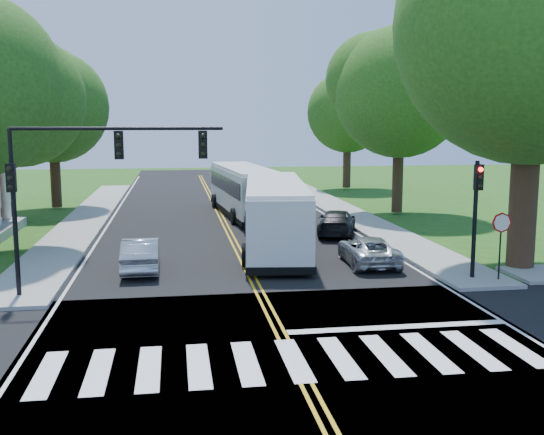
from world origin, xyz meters
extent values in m
plane|color=#1E4F13|center=(0.00, 0.00, 0.00)|extent=(140.00, 140.00, 0.00)
cube|color=black|center=(0.00, 18.00, 0.01)|extent=(14.00, 96.00, 0.01)
cube|color=black|center=(0.00, 0.00, 0.01)|extent=(60.00, 12.00, 0.01)
cube|color=gold|center=(0.00, 22.00, 0.01)|extent=(0.36, 70.00, 0.01)
cube|color=silver|center=(-6.80, 22.00, 0.01)|extent=(0.12, 70.00, 0.01)
cube|color=silver|center=(6.80, 22.00, 0.01)|extent=(0.12, 70.00, 0.01)
cube|color=silver|center=(0.00, -0.50, 0.02)|extent=(12.60, 3.00, 0.01)
cube|color=silver|center=(3.50, 1.60, 0.02)|extent=(6.60, 0.40, 0.01)
cube|color=gray|center=(-8.30, 25.00, 0.07)|extent=(2.60, 40.00, 0.15)
cube|color=gray|center=(8.30, 25.00, 0.07)|extent=(2.60, 40.00, 0.15)
cylinder|color=#311C13|center=(11.00, 8.00, 3.15)|extent=(1.10, 1.10, 6.00)
sphere|color=#3C7823|center=(11.00, 8.00, 9.66)|extent=(10.80, 10.80, 10.80)
cylinder|color=#311C13|center=(-11.00, 30.00, 2.35)|extent=(0.70, 0.70, 4.40)
sphere|color=#3C7823|center=(-11.00, 30.00, 7.02)|extent=(7.60, 7.60, 7.60)
cylinder|color=#311C13|center=(11.50, 24.00, 2.65)|extent=(0.70, 0.70, 5.00)
sphere|color=#3C7823|center=(11.50, 24.00, 7.88)|extent=(8.40, 8.40, 8.40)
cylinder|color=#311C13|center=(12.50, 40.00, 2.35)|extent=(0.70, 0.70, 4.40)
sphere|color=#3C7823|center=(12.50, 40.00, 6.89)|extent=(7.20, 7.20, 7.20)
cylinder|color=silver|center=(-12.40, 22.20, 2.10)|extent=(0.50, 0.50, 4.20)
cylinder|color=black|center=(-8.20, 6.50, 2.45)|extent=(0.16, 0.16, 4.60)
cube|color=black|center=(-8.20, 6.35, 4.15)|extent=(0.30, 0.22, 0.95)
sphere|color=black|center=(-8.20, 6.21, 4.45)|extent=(0.18, 0.18, 0.18)
cylinder|color=black|center=(-4.70, 6.50, 5.75)|extent=(7.00, 0.12, 0.12)
cube|color=black|center=(-4.70, 6.35, 5.20)|extent=(0.30, 0.22, 0.95)
cube|color=black|center=(-1.90, 6.35, 5.20)|extent=(0.30, 0.22, 0.95)
cylinder|color=black|center=(8.20, 6.50, 2.35)|extent=(0.16, 0.16, 4.40)
cube|color=black|center=(8.20, 6.35, 3.95)|extent=(0.30, 0.22, 0.95)
sphere|color=#FF0A05|center=(8.20, 6.21, 4.25)|extent=(0.18, 0.18, 0.18)
cylinder|color=black|center=(9.00, 6.00, 1.25)|extent=(0.06, 0.06, 2.20)
cylinder|color=#A50A07|center=(9.00, 5.97, 2.30)|extent=(0.76, 0.04, 0.76)
cube|color=silver|center=(1.77, 13.74, 1.62)|extent=(4.11, 12.43, 2.84)
cube|color=black|center=(1.77, 13.74, 2.13)|extent=(4.07, 11.60, 0.98)
cube|color=black|center=(2.53, 19.85, 1.98)|extent=(2.53, 0.41, 1.65)
cube|color=orange|center=(2.53, 19.85, 2.91)|extent=(1.76, 0.31, 0.33)
cube|color=black|center=(1.77, 13.74, 0.35)|extent=(4.17, 12.54, 0.31)
cube|color=silver|center=(1.77, 13.74, 3.09)|extent=(4.01, 12.06, 0.23)
cylinder|color=black|center=(3.60, 17.58, 0.51)|extent=(0.45, 1.03, 0.99)
cylinder|color=black|center=(0.93, 17.91, 0.51)|extent=(0.45, 1.03, 0.99)
cylinder|color=black|center=(2.65, 9.88, 0.51)|extent=(0.45, 1.03, 0.99)
cylinder|color=black|center=(-0.01, 10.21, 0.51)|extent=(0.45, 1.03, 0.99)
cube|color=silver|center=(1.54, 25.06, 1.58)|extent=(3.58, 12.11, 2.78)
cube|color=black|center=(1.54, 25.06, 2.09)|extent=(3.58, 11.29, 0.96)
cube|color=black|center=(1.03, 31.05, 1.93)|extent=(2.48, 0.31, 1.62)
cube|color=orange|center=(1.03, 31.05, 2.84)|extent=(1.72, 0.24, 0.32)
cube|color=black|center=(1.54, 25.06, 0.35)|extent=(3.64, 12.22, 0.30)
cube|color=silver|center=(1.54, 25.06, 3.03)|extent=(3.50, 11.75, 0.22)
cylinder|color=black|center=(2.52, 29.10, 0.50)|extent=(0.40, 1.00, 0.97)
cylinder|color=black|center=(-0.10, 28.88, 0.50)|extent=(0.40, 1.00, 0.97)
cylinder|color=black|center=(3.16, 21.54, 0.50)|extent=(0.40, 1.00, 0.97)
cylinder|color=black|center=(0.54, 21.32, 0.50)|extent=(0.40, 1.00, 0.97)
imported|color=#B5B7BC|center=(-4.29, 9.99, 0.69)|extent=(1.49, 4.14, 1.36)
imported|color=silver|center=(5.14, 9.78, 0.61)|extent=(2.24, 4.43, 1.20)
imported|color=black|center=(5.64, 16.99, 0.68)|extent=(3.19, 4.94, 1.33)
camera|label=1|loc=(-2.89, -15.58, 5.94)|focal=42.00mm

